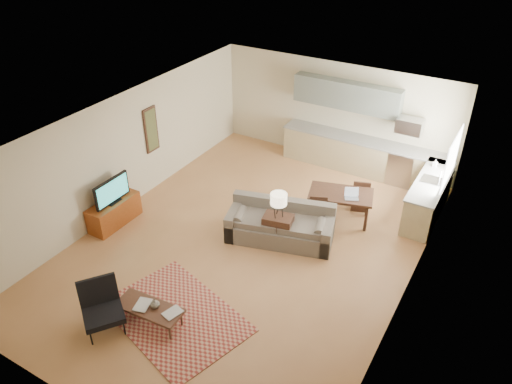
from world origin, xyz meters
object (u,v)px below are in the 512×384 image
Objects in this scene: sofa at (280,224)px; console_table at (278,230)px; coffee_table at (150,314)px; tv_credenza at (114,212)px; dining_table at (340,206)px; armchair at (102,310)px.

console_table is (0.03, -0.17, -0.05)m from sofa.
tv_credenza reaches higher than coffee_table.
sofa reaches higher than tv_credenza.
coffee_table is 0.87× the size of dining_table.
sofa is 1.67× the size of dining_table.
armchair is at bearing -129.75° from dining_table.
console_table is at bearing -94.87° from sofa.
console_table is 1.67m from dining_table.
dining_table is at bearing 12.31° from armchair.
console_table reaches higher than coffee_table.
tv_credenza is 5.03m from dining_table.
dining_table reaches higher than coffee_table.
armchair is 1.24× the size of console_table.
sofa is at bearing -137.79° from dining_table.
armchair reaches higher than sofa.
tv_credenza is at bearing -173.11° from console_table.
armchair is 0.63× the size of dining_table.
armchair reaches higher than coffee_table.
tv_credenza is at bearing -164.33° from dining_table.
console_table is (0.85, 3.07, 0.17)m from coffee_table.
tv_credenza is (-2.07, 2.40, -0.15)m from armchair.
armchair is 5.51m from dining_table.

